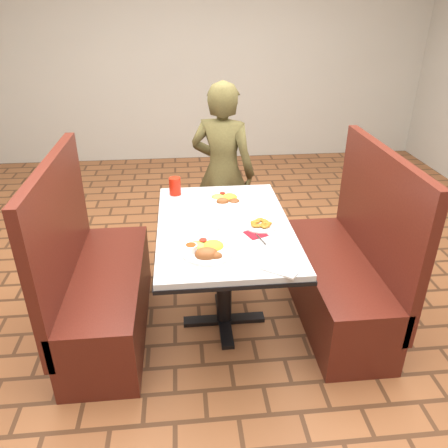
{
  "coord_description": "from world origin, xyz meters",
  "views": [
    {
      "loc": [
        -0.23,
        -2.34,
        1.96
      ],
      "look_at": [
        0.0,
        0.0,
        0.75
      ],
      "focal_mm": 35.0,
      "sensor_mm": 36.0,
      "label": 1
    }
  ],
  "objects_px": {
    "booth_bench_right": "(343,275)",
    "near_dinner_plate": "(207,248)",
    "plantain_plate": "(260,225)",
    "booth_bench_left": "(99,289)",
    "dining_table": "(224,238)",
    "far_dinner_plate": "(226,198)",
    "red_tumbler": "(175,186)",
    "diner_person": "(223,173)"
  },
  "relations": [
    {
      "from": "plantain_plate",
      "to": "diner_person",
      "type": "bearing_deg",
      "value": 97.27
    },
    {
      "from": "dining_table",
      "to": "plantain_plate",
      "type": "relative_size",
      "value": 6.04
    },
    {
      "from": "far_dinner_plate",
      "to": "plantain_plate",
      "type": "xyz_separation_m",
      "value": [
        0.17,
        -0.39,
        -0.01
      ]
    },
    {
      "from": "booth_bench_left",
      "to": "far_dinner_plate",
      "type": "bearing_deg",
      "value": 21.71
    },
    {
      "from": "diner_person",
      "to": "red_tumbler",
      "type": "distance_m",
      "value": 0.61
    },
    {
      "from": "booth_bench_right",
      "to": "far_dinner_plate",
      "type": "distance_m",
      "value": 0.93
    },
    {
      "from": "near_dinner_plate",
      "to": "booth_bench_right",
      "type": "bearing_deg",
      "value": 19.58
    },
    {
      "from": "booth_bench_left",
      "to": "near_dinner_plate",
      "type": "bearing_deg",
      "value": -26.03
    },
    {
      "from": "diner_person",
      "to": "red_tumbler",
      "type": "xyz_separation_m",
      "value": [
        -0.38,
        -0.47,
        0.09
      ]
    },
    {
      "from": "booth_bench_left",
      "to": "booth_bench_right",
      "type": "relative_size",
      "value": 1.0
    },
    {
      "from": "dining_table",
      "to": "near_dinner_plate",
      "type": "relative_size",
      "value": 4.27
    },
    {
      "from": "diner_person",
      "to": "red_tumbler",
      "type": "bearing_deg",
      "value": 74.83
    },
    {
      "from": "plantain_plate",
      "to": "dining_table",
      "type": "bearing_deg",
      "value": 166.11
    },
    {
      "from": "booth_bench_right",
      "to": "plantain_plate",
      "type": "distance_m",
      "value": 0.73
    },
    {
      "from": "red_tumbler",
      "to": "dining_table",
      "type": "bearing_deg",
      "value": -58.87
    },
    {
      "from": "far_dinner_plate",
      "to": "plantain_plate",
      "type": "height_order",
      "value": "far_dinner_plate"
    },
    {
      "from": "dining_table",
      "to": "far_dinner_plate",
      "type": "bearing_deg",
      "value": 81.97
    },
    {
      "from": "dining_table",
      "to": "diner_person",
      "type": "xyz_separation_m",
      "value": [
        0.09,
        0.96,
        0.07
      ]
    },
    {
      "from": "plantain_plate",
      "to": "near_dinner_plate",
      "type": "bearing_deg",
      "value": -140.94
    },
    {
      "from": "near_dinner_plate",
      "to": "far_dinner_plate",
      "type": "bearing_deg",
      "value": 75.44
    },
    {
      "from": "diner_person",
      "to": "near_dinner_plate",
      "type": "xyz_separation_m",
      "value": [
        -0.21,
        -1.28,
        0.06
      ]
    },
    {
      "from": "booth_bench_right",
      "to": "red_tumbler",
      "type": "relative_size",
      "value": 9.92
    },
    {
      "from": "booth_bench_left",
      "to": "plantain_plate",
      "type": "height_order",
      "value": "booth_bench_left"
    },
    {
      "from": "near_dinner_plate",
      "to": "far_dinner_plate",
      "type": "distance_m",
      "value": 0.69
    },
    {
      "from": "dining_table",
      "to": "far_dinner_plate",
      "type": "height_order",
      "value": "far_dinner_plate"
    },
    {
      "from": "dining_table",
      "to": "plantain_plate",
      "type": "height_order",
      "value": "plantain_plate"
    },
    {
      "from": "booth_bench_left",
      "to": "dining_table",
      "type": "bearing_deg",
      "value": 0.0
    },
    {
      "from": "booth_bench_right",
      "to": "near_dinner_plate",
      "type": "height_order",
      "value": "booth_bench_right"
    },
    {
      "from": "near_dinner_plate",
      "to": "plantain_plate",
      "type": "distance_m",
      "value": 0.44
    },
    {
      "from": "diner_person",
      "to": "near_dinner_plate",
      "type": "bearing_deg",
      "value": 104.36
    },
    {
      "from": "booth_bench_right",
      "to": "diner_person",
      "type": "relative_size",
      "value": 0.83
    },
    {
      "from": "dining_table",
      "to": "near_dinner_plate",
      "type": "height_order",
      "value": "near_dinner_plate"
    },
    {
      "from": "far_dinner_plate",
      "to": "dining_table",
      "type": "bearing_deg",
      "value": -98.03
    },
    {
      "from": "booth_bench_right",
      "to": "far_dinner_plate",
      "type": "height_order",
      "value": "booth_bench_right"
    },
    {
      "from": "booth_bench_left",
      "to": "red_tumbler",
      "type": "distance_m",
      "value": 0.85
    },
    {
      "from": "booth_bench_right",
      "to": "red_tumbler",
      "type": "xyz_separation_m",
      "value": [
        -1.09,
        0.49,
        0.48
      ]
    },
    {
      "from": "dining_table",
      "to": "red_tumbler",
      "type": "relative_size",
      "value": 10.02
    },
    {
      "from": "near_dinner_plate",
      "to": "plantain_plate",
      "type": "bearing_deg",
      "value": 39.06
    },
    {
      "from": "dining_table",
      "to": "diner_person",
      "type": "relative_size",
      "value": 0.84
    },
    {
      "from": "dining_table",
      "to": "red_tumbler",
      "type": "xyz_separation_m",
      "value": [
        -0.29,
        0.49,
        0.16
      ]
    },
    {
      "from": "dining_table",
      "to": "booth_bench_left",
      "type": "xyz_separation_m",
      "value": [
        -0.8,
        0.0,
        -0.32
      ]
    },
    {
      "from": "booth_bench_left",
      "to": "diner_person",
      "type": "xyz_separation_m",
      "value": [
        0.88,
        0.96,
        0.39
      ]
    }
  ]
}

